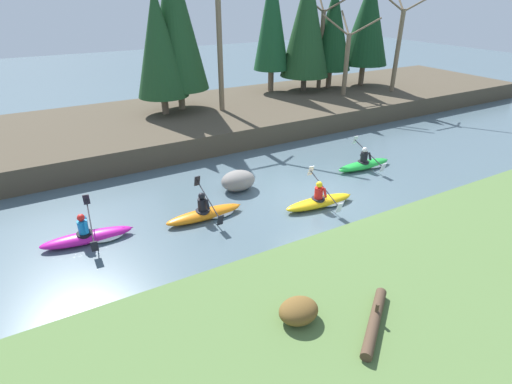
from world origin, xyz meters
TOP-DOWN VIEW (x-y plane):
  - ground_plane at (0.00, 0.00)m, footprint 90.00×90.00m
  - riverbank_near at (0.00, -6.73)m, footprint 44.00×7.45m
  - riverbank_far at (0.00, 9.73)m, footprint 44.00×8.72m
  - conifer_tree_far_left at (-2.48, 10.00)m, footprint 2.63×2.63m
  - conifer_tree_left at (-1.36, 10.51)m, footprint 3.12×3.12m
  - conifer_tree_mid_left at (5.28, 11.89)m, footprint 2.24×2.24m
  - conifer_tree_centre at (7.29, 11.01)m, footprint 3.13×3.13m
  - conifer_tree_mid_right at (9.28, 10.89)m, footprint 2.68×2.68m
  - conifer_tree_right at (11.75, 10.39)m, footprint 3.13×3.13m
  - bare_tree_upstream at (0.52, 9.26)m, footprint 4.33×4.28m
  - bare_tree_mid_upstream at (8.55, 11.05)m, footprint 3.58×3.53m
  - bare_tree_mid_downstream at (8.79, 8.75)m, footprint 2.72×2.69m
  - bare_tree_downstream at (12.31, 8.07)m, footprint 3.63×3.58m
  - shrub_clump_nearest at (-4.57, -5.55)m, footprint 0.90×0.75m
  - kayaker_lead at (3.56, 0.94)m, footprint 2.78×2.07m
  - kayaker_middle at (-0.26, -0.87)m, footprint 2.79×2.07m
  - kayaker_trailing at (-4.21, 0.37)m, footprint 2.77×2.06m
  - kayaker_far_back at (-7.93, 0.81)m, footprint 2.79×2.07m
  - boulder_midstream at (-2.29, 1.80)m, footprint 1.36×1.07m
  - driftwood_log at (-3.26, -6.51)m, footprint 1.78×1.43m

SIDE VIEW (x-z plane):
  - ground_plane at x=0.00m, z-range 0.00..0.00m
  - kayaker_lead at x=3.56m, z-range -0.40..0.80m
  - kayaker_middle at x=-0.26m, z-range -0.40..0.80m
  - kayaker_trailing at x=-4.21m, z-range -0.40..0.80m
  - kayaker_far_back at x=-7.93m, z-range -0.40..0.80m
  - riverbank_near at x=0.00m, z-range 0.00..0.58m
  - boulder_midstream at x=-2.29m, z-range 0.00..0.77m
  - riverbank_far at x=0.00m, z-range 0.00..1.05m
  - driftwood_log at x=-3.26m, z-range 0.48..0.92m
  - shrub_clump_nearest at x=-4.57m, z-range 0.58..1.06m
  - bare_tree_mid_downstream at x=8.79m, z-range 0.92..5.77m
  - bare_tree_mid_upstream at x=8.55m, z-range 0.87..7.35m
  - bare_tree_downstream at x=12.31m, z-range 0.86..7.45m
  - conifer_tree_far_left at x=-2.48m, z-range 1.52..7.80m
  - bare_tree_upstream at x=0.52m, z-range 0.82..8.75m
  - conifer_tree_mid_right at x=9.28m, z-range 1.64..8.05m
  - conifer_tree_centre at x=7.29m, z-range 1.51..8.88m
  - conifer_tree_right at x=11.75m, z-range 1.75..8.74m
  - conifer_tree_mid_left at x=5.28m, z-range 1.72..9.38m
  - conifer_tree_left at x=-1.36m, z-range 1.61..9.76m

